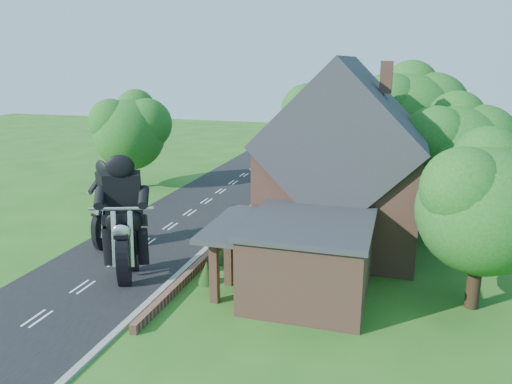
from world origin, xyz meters
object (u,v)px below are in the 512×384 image
(motorcycle_lead, at_px, (128,261))
(house, at_px, (342,168))
(garden_wall, at_px, (230,235))
(annex, at_px, (306,257))
(motorcycle_follow, at_px, (110,234))

(motorcycle_lead, bearing_deg, house, -159.41)
(motorcycle_lead, bearing_deg, garden_wall, -132.37)
(garden_wall, xyz_separation_m, house, (6.19, 1.00, 4.14))
(annex, distance_m, motorcycle_lead, 8.40)
(motorcycle_follow, bearing_deg, annex, -169.03)
(annex, height_order, motorcycle_follow, annex)
(house, relative_size, motorcycle_follow, 6.47)
(garden_wall, distance_m, annex, 8.19)
(motorcycle_follow, bearing_deg, house, -137.11)
(annex, distance_m, motorcycle_follow, 11.83)
(motorcycle_lead, height_order, motorcycle_follow, motorcycle_lead)
(garden_wall, distance_m, house, 7.52)
(house, distance_m, motorcycle_follow, 13.30)
(garden_wall, bearing_deg, annex, -46.16)
(house, bearing_deg, motorcycle_follow, -161.05)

